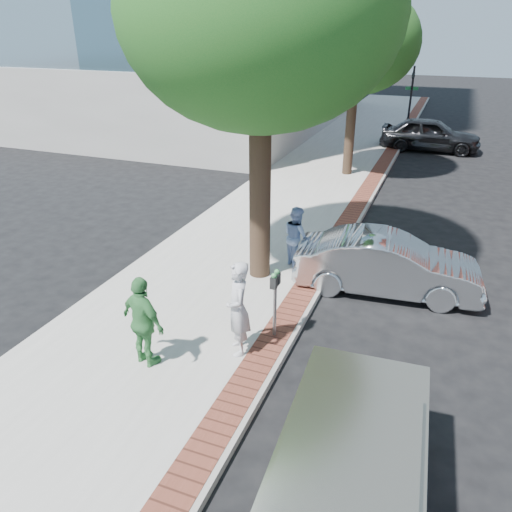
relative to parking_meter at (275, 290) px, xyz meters
The scene contains 15 objects.
ground 1.50m from the parking_meter, 139.49° to the left, with size 120.00×120.00×0.00m, color black.
sidewalk 8.92m from the parking_meter, 104.25° to the left, with size 5.00×60.00×0.15m, color #9E9991.
brick_strip 8.64m from the parking_meter, 89.86° to the left, with size 0.60×60.00×0.01m, color brown.
curb 8.66m from the parking_meter, 87.53° to the left, with size 0.10×60.00×0.15m, color gray.
office_base 26.41m from the parking_meter, 121.21° to the left, with size 18.20×22.20×4.00m, color gray.
signal_near 22.61m from the parking_meter, 89.44° to the left, with size 0.70×0.15×3.80m.
tree_near 5.70m from the parking_meter, 117.28° to the left, with size 6.00×6.00×8.51m.
tree_far 13.28m from the parking_meter, 95.36° to the left, with size 4.80×4.80×7.14m.
parking_meter is the anchor object (origin of this frame).
person_gray 0.91m from the parking_meter, 121.56° to the right, with size 0.70×0.46×1.91m, color #B5B5BA.
person_officer 3.41m from the parking_meter, 99.99° to the left, with size 0.78×0.61×1.61m, color #8CA7D9.
person_green 2.61m from the parking_meter, 137.79° to the right, with size 1.06×0.44×1.81m, color #3F8B47.
sedan_silver 3.55m from the parking_meter, 59.02° to the left, with size 1.53×4.37×1.44m, color #B5B8BD.
bg_car 18.92m from the parking_meter, 84.79° to the left, with size 1.96×4.87×1.66m, color black.
van 4.50m from the parking_meter, 59.60° to the right, with size 1.93×4.53×1.64m.
Camera 1 is at (3.48, -8.75, 6.01)m, focal length 35.00 mm.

